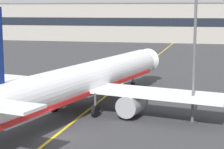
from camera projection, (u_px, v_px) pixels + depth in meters
The scene contains 6 objects.
ground_plane at pixel (61, 138), 36.64m from camera, with size 400.00×400.00×0.00m, color #353538.
taxiway_centreline at pixel (125, 81), 65.52m from camera, with size 0.30×180.00×0.01m, color yellow.
airliner_foreground at pixel (83, 82), 46.04m from camera, with size 32.26×41.07×11.65m.
apron_lamp_post at pixel (195, 48), 40.40m from camera, with size 2.24×0.90×14.73m.
safety_cone_by_nose_gear at pixel (113, 84), 61.35m from camera, with size 0.44×0.44×0.55m.
terminal_building at pixel (184, 22), 142.21m from camera, with size 138.68×12.40×13.74m.
Camera 1 is at (12.32, -33.36, 11.48)m, focal length 65.47 mm.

